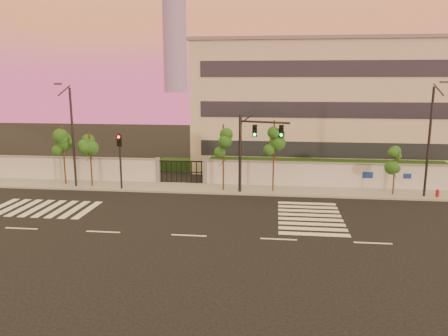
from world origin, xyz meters
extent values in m
plane|color=black|center=(0.00, 0.00, 0.00)|extent=(120.00, 120.00, 0.00)
cube|color=gray|center=(0.00, 10.50, 0.07)|extent=(60.00, 3.00, 0.15)
cube|color=#B7BABF|center=(-17.50, 12.00, 1.00)|extent=(25.00, 0.30, 2.00)
cube|color=slate|center=(-17.50, 12.00, 2.06)|extent=(25.00, 0.36, 0.12)
cube|color=#B7BABF|center=(14.50, 12.00, 1.00)|extent=(31.00, 0.30, 2.00)
cube|color=slate|center=(14.50, 12.00, 2.06)|extent=(31.00, 0.36, 0.12)
cube|color=slate|center=(-5.00, 12.00, 1.10)|extent=(0.35, 0.35, 2.20)
cube|color=slate|center=(-1.00, 12.00, 1.10)|extent=(0.35, 0.35, 2.20)
cube|color=black|center=(9.00, 14.50, 0.90)|extent=(20.00, 2.00, 1.80)
cube|color=black|center=(-16.00, 14.50, 0.70)|extent=(12.00, 1.80, 1.40)
cube|color=black|center=(-3.00, 17.00, 0.60)|extent=(6.00, 1.50, 1.20)
cube|color=beige|center=(9.00, 22.00, 6.00)|extent=(24.00, 12.00, 12.00)
cube|color=#262D38|center=(9.00, 15.98, 2.50)|extent=(22.00, 0.08, 1.40)
cube|color=#262D38|center=(9.00, 15.98, 6.00)|extent=(22.00, 0.08, 1.40)
cube|color=#262D38|center=(9.00, 15.98, 9.50)|extent=(22.00, 0.08, 1.40)
cube|color=slate|center=(9.00, 22.00, 12.10)|extent=(24.40, 12.40, 0.30)
cylinder|color=slate|center=(-65.00, 280.00, 55.00)|extent=(16.00, 16.00, 110.00)
cube|color=silver|center=(-14.00, 4.00, 0.01)|extent=(0.50, 4.00, 0.02)
cube|color=silver|center=(-13.10, 4.00, 0.01)|extent=(0.50, 4.00, 0.02)
cube|color=silver|center=(-12.20, 4.00, 0.01)|extent=(0.50, 4.00, 0.02)
cube|color=silver|center=(-11.30, 4.00, 0.01)|extent=(0.50, 4.00, 0.02)
cube|color=silver|center=(-10.40, 4.00, 0.01)|extent=(0.50, 4.00, 0.02)
cube|color=silver|center=(-9.50, 4.00, 0.01)|extent=(0.50, 4.00, 0.02)
cube|color=silver|center=(-8.60, 4.00, 0.01)|extent=(0.50, 4.00, 0.02)
cube|color=silver|center=(-7.70, 4.00, 0.01)|extent=(0.50, 4.00, 0.02)
cube|color=silver|center=(7.00, 1.00, 0.01)|extent=(4.00, 0.50, 0.02)
cube|color=silver|center=(7.00, 1.90, 0.01)|extent=(4.00, 0.50, 0.02)
cube|color=silver|center=(7.00, 2.80, 0.01)|extent=(4.00, 0.50, 0.02)
cube|color=silver|center=(7.00, 3.70, 0.01)|extent=(4.00, 0.50, 0.02)
cube|color=silver|center=(7.00, 4.60, 0.01)|extent=(4.00, 0.50, 0.02)
cube|color=silver|center=(7.00, 5.50, 0.01)|extent=(4.00, 0.50, 0.02)
cube|color=silver|center=(7.00, 6.40, 0.01)|extent=(4.00, 0.50, 0.02)
cube|color=silver|center=(7.00, 7.30, 0.01)|extent=(4.00, 0.50, 0.02)
cube|color=silver|center=(-10.00, 0.00, 0.01)|extent=(2.00, 0.15, 0.01)
cube|color=silver|center=(-5.00, 0.00, 0.01)|extent=(2.00, 0.15, 0.01)
cube|color=silver|center=(0.00, 0.00, 0.01)|extent=(2.00, 0.15, 0.01)
cube|color=silver|center=(5.00, 0.00, 0.01)|extent=(2.00, 0.15, 0.01)
cube|color=silver|center=(10.00, 0.00, 0.01)|extent=(2.00, 0.15, 0.01)
cylinder|color=#382314|center=(-12.40, 10.44, 2.48)|extent=(0.13, 0.13, 4.96)
sphere|color=#234D16|center=(-12.40, 10.44, 3.97)|extent=(1.21, 1.21, 1.21)
sphere|color=#234D16|center=(-12.02, 10.66, 3.22)|extent=(0.92, 0.92, 0.92)
sphere|color=#234D16|center=(-12.73, 10.27, 3.47)|extent=(0.88, 0.88, 0.88)
cylinder|color=#382314|center=(-9.97, 10.09, 2.28)|extent=(0.13, 0.13, 4.55)
sphere|color=#234D16|center=(-9.97, 10.09, 3.64)|extent=(1.17, 1.17, 1.17)
sphere|color=#234D16|center=(-9.60, 10.30, 2.96)|extent=(0.90, 0.90, 0.90)
sphere|color=#234D16|center=(-10.29, 9.93, 3.19)|extent=(0.85, 0.85, 0.85)
cylinder|color=#382314|center=(0.76, 9.90, 2.63)|extent=(0.13, 0.13, 5.27)
sphere|color=#234D16|center=(0.76, 9.90, 4.21)|extent=(1.20, 1.20, 1.20)
sphere|color=#234D16|center=(1.14, 10.12, 3.42)|extent=(0.92, 0.92, 0.92)
sphere|color=#234D16|center=(0.43, 9.74, 3.69)|extent=(0.87, 0.87, 0.87)
cylinder|color=#382314|center=(4.60, 10.02, 2.80)|extent=(0.13, 0.13, 5.61)
sphere|color=#234D16|center=(4.60, 10.02, 4.49)|extent=(1.15, 1.15, 1.15)
sphere|color=#234D16|center=(4.97, 10.23, 3.65)|extent=(0.88, 0.88, 0.88)
sphere|color=#234D16|center=(4.28, 9.87, 3.93)|extent=(0.84, 0.84, 0.84)
cylinder|color=#382314|center=(13.55, 10.14, 1.80)|extent=(0.11, 0.11, 3.59)
sphere|color=#234D16|center=(13.55, 10.14, 2.87)|extent=(1.00, 1.00, 1.00)
sphere|color=#234D16|center=(13.86, 10.32, 2.34)|extent=(0.76, 0.76, 0.76)
sphere|color=#234D16|center=(13.27, 10.00, 2.52)|extent=(0.72, 0.72, 0.72)
cylinder|color=black|center=(2.08, 9.59, 3.04)|extent=(0.24, 0.24, 6.08)
cylinder|color=black|center=(3.94, 9.59, 5.49)|extent=(3.59, 1.33, 0.16)
cube|color=black|center=(3.16, 9.54, 4.86)|extent=(0.34, 0.18, 0.88)
sphere|color=#0CF259|center=(3.16, 9.43, 4.58)|extent=(0.20, 0.20, 0.20)
cube|color=black|center=(5.12, 9.54, 4.86)|extent=(0.34, 0.18, 0.88)
sphere|color=#0CF259|center=(5.12, 9.43, 4.58)|extent=(0.20, 0.20, 0.20)
cylinder|color=black|center=(-7.28, 9.45, 2.29)|extent=(0.16, 0.16, 4.59)
cube|color=black|center=(-7.28, 9.40, 3.97)|extent=(0.36, 0.18, 0.92)
sphere|color=red|center=(-7.28, 9.29, 4.26)|extent=(0.20, 0.20, 0.20)
cylinder|color=black|center=(-11.21, 9.80, 3.99)|extent=(0.18, 0.18, 7.98)
cylinder|color=black|center=(-11.21, 8.90, 7.78)|extent=(0.10, 1.91, 0.78)
cube|color=#3F3F44|center=(-11.21, 8.01, 8.27)|extent=(0.50, 0.25, 0.15)
cylinder|color=black|center=(15.67, 9.79, 4.06)|extent=(0.18, 0.18, 8.11)
cylinder|color=black|center=(15.67, 8.88, 7.91)|extent=(0.10, 1.94, 0.79)
cube|color=#3F3F44|center=(15.67, 7.96, 8.42)|extent=(0.51, 0.25, 0.15)
cylinder|color=#AC0B1B|center=(16.56, 9.67, 0.25)|extent=(0.22, 0.22, 0.50)
cylinder|color=#AC0B1B|center=(16.56, 9.67, 0.55)|extent=(0.28, 0.28, 0.10)
sphere|color=#AC0B1B|center=(16.56, 9.67, 0.65)|extent=(0.18, 0.18, 0.18)
cylinder|color=#AC0B1B|center=(16.56, 9.67, 0.35)|extent=(0.29, 0.20, 0.10)
camera|label=1|loc=(4.68, -22.81, 8.57)|focal=35.00mm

